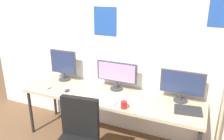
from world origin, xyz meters
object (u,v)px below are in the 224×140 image
object	(u,v)px
desk	(111,98)
coffee_mug	(124,105)
mouse_left_side	(67,90)
mouse_right_side	(48,87)
monitor_left	(63,64)
keyboard_main	(103,102)
laptop_closed	(188,110)
monitor_right	(182,85)
monitor_center	(117,74)

from	to	relation	value
desk	coffee_mug	world-z (taller)	coffee_mug
mouse_left_side	mouse_right_side	world-z (taller)	same
mouse_left_side	mouse_right_side	bearing A→B (deg)	-176.50
desk	mouse_right_side	xyz separation A→B (m)	(-0.92, -0.16, 0.06)
monitor_left	mouse_right_side	bearing A→B (deg)	-93.26
mouse_left_side	mouse_right_side	xyz separation A→B (m)	(-0.31, -0.02, 0.00)
keyboard_main	laptop_closed	world-z (taller)	laptop_closed
mouse_left_side	laptop_closed	world-z (taller)	mouse_left_side
keyboard_main	laptop_closed	size ratio (longest dim) A/B	1.08
keyboard_main	mouse_right_side	world-z (taller)	mouse_right_side
monitor_left	monitor_right	bearing A→B (deg)	0.00
monitor_center	mouse_left_side	xyz separation A→B (m)	(-0.61, -0.35, -0.22)
coffee_mug	mouse_left_side	bearing A→B (deg)	172.40
mouse_right_side	laptop_closed	distance (m)	1.95
mouse_right_side	monitor_left	bearing A→B (deg)	86.74
laptop_closed	monitor_right	bearing A→B (deg)	108.75
desk	coffee_mug	size ratio (longest dim) A/B	23.45
monitor_left	laptop_closed	size ratio (longest dim) A/B	1.51
mouse_left_side	keyboard_main	bearing A→B (deg)	-8.33
keyboard_main	laptop_closed	distance (m)	1.04
monitor_left	keyboard_main	xyz separation A→B (m)	(0.90, -0.44, -0.26)
desk	mouse_left_side	size ratio (longest dim) A/B	25.90
monitor_left	mouse_left_side	bearing A→B (deg)	-50.94
monitor_center	monitor_right	size ratio (longest dim) A/B	1.08
monitor_left	coffee_mug	bearing A→B (deg)	-21.60
monitor_center	laptop_closed	bearing A→B (deg)	-13.04
desk	monitor_center	size ratio (longest dim) A/B	4.16
mouse_left_side	coffee_mug	world-z (taller)	coffee_mug
keyboard_main	mouse_left_side	bearing A→B (deg)	171.67
desk	monitor_center	world-z (taller)	monitor_center
desk	keyboard_main	distance (m)	0.24
keyboard_main	mouse_left_side	world-z (taller)	mouse_left_side
monitor_left	monitor_center	world-z (taller)	monitor_left
monitor_right	mouse_right_side	world-z (taller)	monitor_right
monitor_center	keyboard_main	distance (m)	0.50
monitor_center	keyboard_main	world-z (taller)	monitor_center
monitor_left	mouse_right_side	distance (m)	0.45
desk	monitor_right	bearing A→B (deg)	13.27
monitor_right	coffee_mug	xyz separation A→B (m)	(-0.60, -0.47, -0.18)
monitor_right	mouse_right_side	xyz separation A→B (m)	(-1.82, -0.37, -0.21)
mouse_right_side	coffee_mug	bearing A→B (deg)	-4.82
monitor_center	laptop_closed	size ratio (longest dim) A/B	1.87
keyboard_main	laptop_closed	xyz separation A→B (m)	(1.02, 0.21, 0.00)
mouse_left_side	mouse_right_side	distance (m)	0.31
desk	coffee_mug	xyz separation A→B (m)	(0.30, -0.26, 0.09)
mouse_right_side	laptop_closed	bearing A→B (deg)	3.96
mouse_right_side	coffee_mug	size ratio (longest dim) A/B	0.91
mouse_right_side	coffee_mug	distance (m)	1.22
monitor_left	mouse_right_side	size ratio (longest dim) A/B	5.02
monitor_left	laptop_closed	distance (m)	1.95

